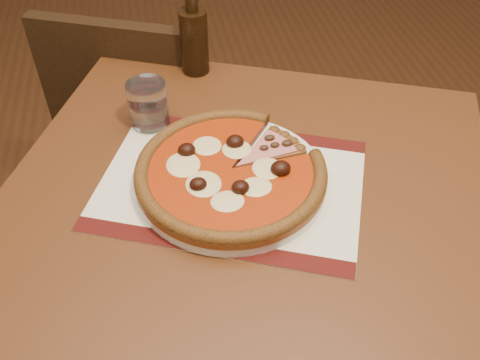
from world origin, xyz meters
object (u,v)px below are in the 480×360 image
object	(u,v)px
water_glass	(148,105)
bottle	(194,38)
table	(242,242)
plate	(231,179)
chair_far	(144,126)
pizza	(231,170)

from	to	relation	value
water_glass	bottle	xyz separation A→B (m)	(0.11, 0.17, 0.03)
table	plate	xyz separation A→B (m)	(-0.01, 0.04, 0.11)
bottle	water_glass	bearing A→B (deg)	-122.83
chair_far	water_glass	distance (m)	0.48
water_glass	table	bearing A→B (deg)	-60.60
table	water_glass	size ratio (longest dim) A/B	11.92
table	chair_far	distance (m)	0.64
pizza	bottle	size ratio (longest dim) A/B	1.62
table	plate	distance (m)	0.12
bottle	chair_far	bearing A→B (deg)	125.03
chair_far	plate	size ratio (longest dim) A/B	2.63
water_glass	pizza	bearing A→B (deg)	-57.54
pizza	chair_far	bearing A→B (deg)	104.93
chair_far	plate	bearing A→B (deg)	128.49
table	pizza	size ratio (longest dim) A/B	3.32
chair_far	bottle	size ratio (longest dim) A/B	4.23
pizza	water_glass	size ratio (longest dim) A/B	3.59
pizza	plate	bearing A→B (deg)	29.03
table	plate	bearing A→B (deg)	103.63
water_glass	bottle	size ratio (longest dim) A/B	0.45
table	chair_far	xyz separation A→B (m)	(-0.16, 0.59, -0.18)
plate	pizza	bearing A→B (deg)	-150.97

